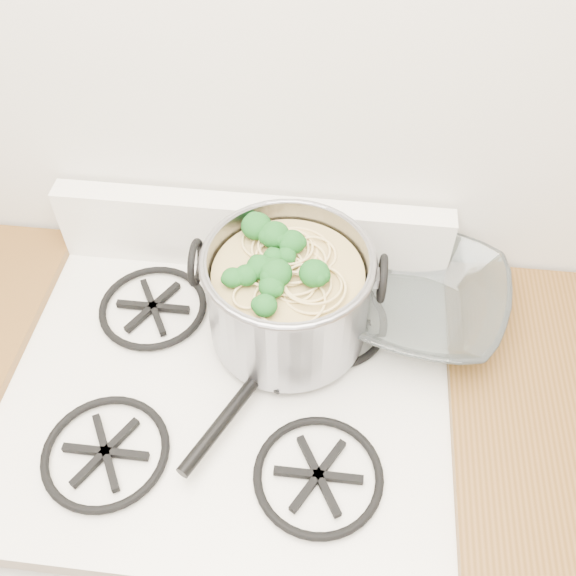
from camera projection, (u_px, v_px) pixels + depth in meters
The scene contains 5 objects.
gas_range at pixel (242, 497), 1.46m from camera, with size 0.76×0.66×0.92m.
counter_left at pixel (27, 467), 1.48m from camera, with size 0.25×0.65×0.92m.
stock_pot at pixel (288, 295), 1.10m from camera, with size 0.32×0.29×0.20m.
spatula at pixel (274, 356), 1.11m from camera, with size 0.29×0.31×0.02m, color black, non-canonical shape.
glass_bowl at pixel (417, 306), 1.18m from camera, with size 0.13×0.13×0.03m, color white.
Camera 1 is at (0.17, 0.68, 1.86)m, focal length 40.00 mm.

